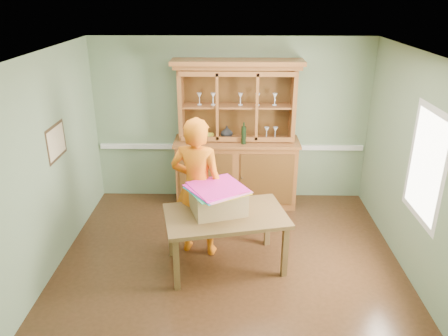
{
  "coord_description": "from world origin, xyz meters",
  "views": [
    {
      "loc": [
        0.03,
        -4.95,
        3.37
      ],
      "look_at": [
        -0.08,
        0.4,
        1.16
      ],
      "focal_mm": 35.0,
      "sensor_mm": 36.0,
      "label": 1
    }
  ],
  "objects_px": {
    "china_hutch": "(236,156)",
    "cardboard_box": "(218,201)",
    "dining_table": "(226,220)",
    "person": "(197,188)"
  },
  "relations": [
    {
      "from": "china_hutch",
      "to": "dining_table",
      "type": "height_order",
      "value": "china_hutch"
    },
    {
      "from": "cardboard_box",
      "to": "person",
      "type": "bearing_deg",
      "value": 135.77
    },
    {
      "from": "china_hutch",
      "to": "cardboard_box",
      "type": "xyz_separation_m",
      "value": [
        -0.24,
        -1.77,
        0.07
      ]
    },
    {
      "from": "china_hutch",
      "to": "cardboard_box",
      "type": "height_order",
      "value": "china_hutch"
    },
    {
      "from": "dining_table",
      "to": "cardboard_box",
      "type": "distance_m",
      "value": 0.27
    },
    {
      "from": "china_hutch",
      "to": "person",
      "type": "height_order",
      "value": "china_hutch"
    },
    {
      "from": "person",
      "to": "cardboard_box",
      "type": "bearing_deg",
      "value": 147.93
    },
    {
      "from": "china_hutch",
      "to": "dining_table",
      "type": "xyz_separation_m",
      "value": [
        -0.14,
        -1.85,
        -0.17
      ]
    },
    {
      "from": "china_hutch",
      "to": "person",
      "type": "relative_size",
      "value": 1.24
    },
    {
      "from": "cardboard_box",
      "to": "person",
      "type": "distance_m",
      "value": 0.4
    }
  ]
}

